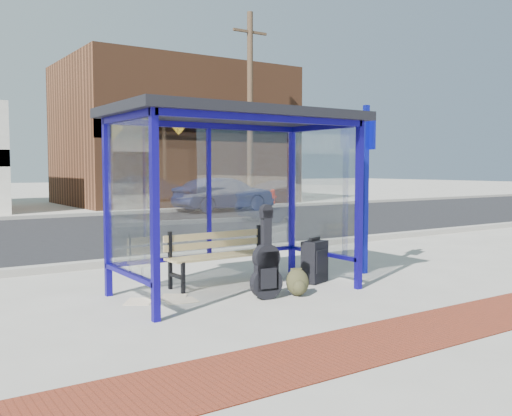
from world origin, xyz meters
TOP-DOWN VIEW (x-y plane):
  - ground at (0.00, 0.00)m, footprint 120.00×120.00m
  - brick_paver_strip at (0.00, -2.60)m, footprint 60.00×1.00m
  - curb_near at (0.00, 2.90)m, footprint 60.00×0.25m
  - street_asphalt at (0.00, 8.00)m, footprint 60.00×10.00m
  - curb_far at (0.00, 13.10)m, footprint 60.00×0.25m
  - far_sidewalk at (0.00, 15.00)m, footprint 60.00×4.00m
  - bus_shelter at (0.00, 0.07)m, footprint 3.30×1.80m
  - storefront_brown at (8.00, 18.49)m, footprint 10.00×7.08m
  - tree_right at (12.50, 22.00)m, footprint 3.60×3.60m
  - utility_pole_east at (9.00, 13.40)m, footprint 1.60×0.24m
  - bench at (0.10, 0.58)m, footprint 1.70×0.47m
  - guitar_bag at (0.10, -0.55)m, footprint 0.43×0.18m
  - suitcase at (1.28, -0.08)m, footprint 0.44×0.35m
  - backpack at (0.55, -0.62)m, footprint 0.36×0.35m
  - sign_post at (2.41, 0.04)m, footprint 0.12×0.33m
  - newspaper_a at (-1.30, 0.22)m, footprint 0.49×0.51m
  - newspaper_b at (-0.86, -0.04)m, footprint 0.44×0.37m
  - newspaper_c at (-0.85, 0.19)m, footprint 0.49×0.52m
  - parked_car at (7.11, 12.34)m, footprint 3.96×1.64m
  - fire_hydrant at (10.28, 13.58)m, footprint 0.34×0.22m

SIDE VIEW (x-z plane):
  - ground at x=0.00m, z-range 0.00..0.00m
  - street_asphalt at x=0.00m, z-range 0.00..0.00m
  - newspaper_b at x=-0.86m, z-range 0.00..0.01m
  - newspaper_a at x=-1.30m, z-range 0.00..0.01m
  - newspaper_c at x=-0.85m, z-range 0.00..0.01m
  - far_sidewalk at x=0.00m, z-range 0.00..0.01m
  - brick_paver_strip at x=0.00m, z-range 0.00..0.01m
  - curb_near at x=0.00m, z-range 0.00..0.12m
  - curb_far at x=0.00m, z-range 0.00..0.12m
  - backpack at x=0.55m, z-range -0.01..0.35m
  - suitcase at x=1.28m, z-range -0.03..0.64m
  - fire_hydrant at x=10.28m, z-range 0.03..0.78m
  - guitar_bag at x=0.10m, z-range -0.15..0.98m
  - bench at x=0.10m, z-range 0.05..0.85m
  - parked_car at x=7.11m, z-range 0.00..1.28m
  - sign_post at x=2.41m, z-range 0.16..2.80m
  - bus_shelter at x=0.00m, z-range 0.86..3.28m
  - storefront_brown at x=8.00m, z-range 0.00..6.40m
  - utility_pole_east at x=9.00m, z-range 0.11..8.11m
  - tree_right at x=12.50m, z-range 1.94..8.97m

